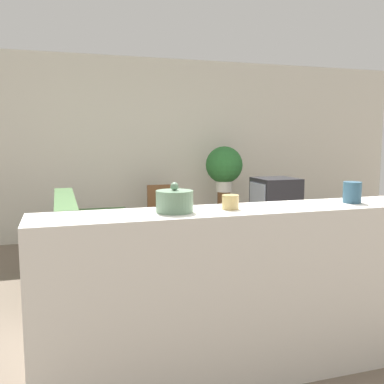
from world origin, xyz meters
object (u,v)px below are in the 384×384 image
object	(u,v)px
wooden_chair	(163,213)
potted_plant	(224,166)
couch	(93,252)
decorative_bowl	(175,201)
television	(275,199)

from	to	relation	value
wooden_chair	potted_plant	size ratio (longest dim) A/B	1.28
couch	decorative_bowl	distance (m)	2.28
television	potted_plant	bearing A→B (deg)	117.19
potted_plant	decorative_bowl	xyz separation A→B (m)	(-1.68, -3.44, 0.04)
couch	decorative_bowl	xyz separation A→B (m)	(0.31, -2.10, 0.82)
wooden_chair	potted_plant	xyz separation A→B (m)	(0.94, 0.09, 0.63)
couch	television	world-z (taller)	television
television	potted_plant	xyz separation A→B (m)	(-0.41, 0.80, 0.39)
television	decorative_bowl	xyz separation A→B (m)	(-2.09, -2.64, 0.43)
couch	television	bearing A→B (deg)	12.62
potted_plant	decorative_bowl	size ratio (longest dim) A/B	3.07
wooden_chair	potted_plant	distance (m)	1.13
decorative_bowl	wooden_chair	bearing A→B (deg)	77.49
wooden_chair	television	bearing A→B (deg)	-27.90
wooden_chair	couch	bearing A→B (deg)	-130.18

